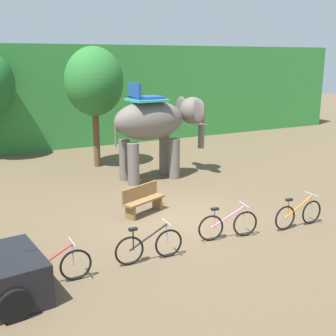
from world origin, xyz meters
The scene contains 9 objects.
ground_plane centered at (0.00, 0.00, 0.00)m, with size 80.00×80.00×0.00m, color brown.
foliage_hedge centered at (0.00, 14.49, 2.68)m, with size 36.00×6.00×5.35m, color #338438.
tree_right centered at (-0.04, 7.20, 3.68)m, with size 2.50×2.50×5.16m.
elephant centered at (1.48, 4.27, 2.20)m, with size 4.18×2.09×3.78m.
bike_red centered at (-4.18, -2.24, 0.39)m, with size 1.71×0.52×0.92m.
bike_black centered at (-1.89, -2.16, 0.39)m, with size 1.71×0.52×0.92m.
bike_pink centered at (0.53, -1.95, 0.39)m, with size 1.69×0.52×0.92m.
bike_orange centered at (2.77, -2.21, 0.39)m, with size 1.71×0.52×0.92m.
wooden_bench centered at (-0.71, 0.81, 0.48)m, with size 1.54×0.95×0.89m.
Camera 1 is at (-5.79, -10.62, 4.68)m, focal length 45.79 mm.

